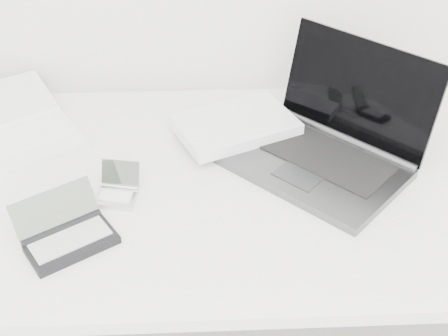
{
  "coord_description": "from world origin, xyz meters",
  "views": [
    {
      "loc": [
        -0.08,
        0.44,
        1.59
      ],
      "look_at": [
        -0.03,
        1.51,
        0.79
      ],
      "focal_mm": 50.0,
      "sensor_mm": 36.0,
      "label": 1
    }
  ],
  "objects_px": {
    "desk": "(236,194)",
    "palmtop_charcoal": "(67,235)",
    "laptop_large": "(297,138)",
    "netbook_open_white": "(15,132)"
  },
  "relations": [
    {
      "from": "desk",
      "to": "laptop_large",
      "type": "xyz_separation_m",
      "value": [
        0.15,
        0.09,
        0.09
      ]
    },
    {
      "from": "laptop_large",
      "to": "netbook_open_white",
      "type": "xyz_separation_m",
      "value": [
        -0.68,
        0.09,
        -0.02
      ]
    },
    {
      "from": "desk",
      "to": "netbook_open_white",
      "type": "bearing_deg",
      "value": 160.98
    },
    {
      "from": "desk",
      "to": "netbook_open_white",
      "type": "relative_size",
      "value": 3.69
    },
    {
      "from": "desk",
      "to": "laptop_large",
      "type": "bearing_deg",
      "value": 32.85
    },
    {
      "from": "laptop_large",
      "to": "netbook_open_white",
      "type": "relative_size",
      "value": 1.41
    },
    {
      "from": "netbook_open_white",
      "to": "palmtop_charcoal",
      "type": "relative_size",
      "value": 1.99
    },
    {
      "from": "laptop_large",
      "to": "palmtop_charcoal",
      "type": "relative_size",
      "value": 2.8
    },
    {
      "from": "desk",
      "to": "palmtop_charcoal",
      "type": "relative_size",
      "value": 7.36
    },
    {
      "from": "palmtop_charcoal",
      "to": "desk",
      "type": "bearing_deg",
      "value": -3.85
    }
  ]
}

